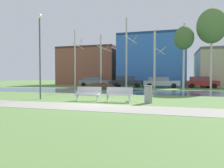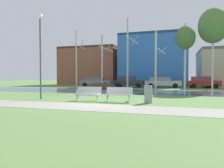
% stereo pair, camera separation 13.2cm
% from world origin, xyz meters
% --- Properties ---
extents(ground_plane, '(120.00, 120.00, 0.00)m').
position_xyz_m(ground_plane, '(0.00, 10.00, 0.00)').
color(ground_plane, '#5B7F42').
extents(paved_path_strip, '(60.00, 2.34, 0.01)m').
position_xyz_m(paved_path_strip, '(0.00, -1.70, 0.01)').
color(paved_path_strip, gray).
rests_on(paved_path_strip, ground).
extents(river_band, '(80.00, 6.64, 0.01)m').
position_xyz_m(river_band, '(0.00, 9.38, 0.00)').
color(river_band, '#2D475B').
rests_on(river_band, ground).
extents(soil_mound, '(4.23, 3.53, 1.42)m').
position_xyz_m(soil_mound, '(-5.11, 14.31, 0.00)').
color(soil_mound, '#423021').
rests_on(soil_mound, ground).
extents(bench_left, '(1.61, 0.60, 0.87)m').
position_xyz_m(bench_left, '(-0.99, 0.78, 0.47)').
color(bench_left, '#B2B5B7').
rests_on(bench_left, ground).
extents(bench_right, '(1.61, 0.60, 0.87)m').
position_xyz_m(bench_right, '(0.98, 0.78, 0.47)').
color(bench_right, '#B2B5B7').
rests_on(bench_right, ground).
extents(trash_bin, '(0.48, 0.48, 1.00)m').
position_xyz_m(trash_bin, '(2.73, 0.72, 0.52)').
color(trash_bin, gray).
rests_on(trash_bin, ground).
extents(seagull, '(0.39, 0.14, 0.24)m').
position_xyz_m(seagull, '(1.62, 0.42, 0.13)').
color(seagull, white).
rests_on(seagull, ground).
extents(streetlamp, '(0.32, 0.32, 5.68)m').
position_xyz_m(streetlamp, '(-4.46, 0.83, 3.76)').
color(streetlamp, '#4C4C51').
rests_on(streetlamp, ground).
extents(birch_far_left, '(1.47, 2.55, 8.04)m').
position_xyz_m(birch_far_left, '(-9.08, 15.28, 4.13)').
color(birch_far_left, beige).
rests_on(birch_far_left, ground).
extents(birch_left, '(1.57, 2.66, 6.82)m').
position_xyz_m(birch_left, '(-4.78, 13.96, 3.52)').
color(birch_left, '#BCB7A8').
rests_on(birch_left, ground).
extents(birch_center_left, '(1.48, 2.71, 8.75)m').
position_xyz_m(birch_center_left, '(-1.47, 14.05, 4.46)').
color(birch_center_left, '#BCB7A8').
rests_on(birch_center_left, ground).
extents(birch_center, '(1.57, 2.68, 7.13)m').
position_xyz_m(birch_center, '(1.84, 15.38, 3.64)').
color(birch_center, beige).
rests_on(birch_center, ground).
extents(birch_center_right, '(2.27, 2.27, 7.74)m').
position_xyz_m(birch_center_right, '(5.22, 14.72, 5.98)').
color(birch_center_right, beige).
rests_on(birch_center_right, ground).
extents(birch_right, '(3.29, 3.29, 9.34)m').
position_xyz_m(birch_right, '(8.20, 14.96, 7.26)').
color(birch_right, beige).
rests_on(birch_right, ground).
extents(parked_van_nearest_grey, '(4.88, 2.23, 1.44)m').
position_xyz_m(parked_van_nearest_grey, '(-7.62, 18.93, 0.77)').
color(parked_van_nearest_grey, slate).
rests_on(parked_van_nearest_grey, ground).
extents(parked_sedan_second_dark, '(4.40, 2.22, 1.58)m').
position_xyz_m(parked_sedan_second_dark, '(-2.32, 18.07, 0.82)').
color(parked_sedan_second_dark, '#282B30').
rests_on(parked_sedan_second_dark, ground).
extents(parked_hatch_third_silver, '(4.85, 2.21, 1.47)m').
position_xyz_m(parked_hatch_third_silver, '(2.42, 18.08, 0.78)').
color(parked_hatch_third_silver, '#B2B5BC').
rests_on(parked_hatch_third_silver, ground).
extents(parked_wagon_fourth_red, '(4.15, 2.17, 1.54)m').
position_xyz_m(parked_wagon_fourth_red, '(7.64, 18.99, 0.80)').
color(parked_wagon_fourth_red, maroon).
rests_on(parked_wagon_fourth_red, ground).
extents(building_brick_low, '(10.90, 6.18, 7.05)m').
position_xyz_m(building_brick_low, '(-11.43, 25.82, 3.52)').
color(building_brick_low, brown).
rests_on(building_brick_low, ground).
extents(building_blue_store, '(10.83, 8.27, 8.54)m').
position_xyz_m(building_blue_store, '(0.55, 25.49, 4.27)').
color(building_blue_store, '#3870C6').
rests_on(building_blue_store, ground).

